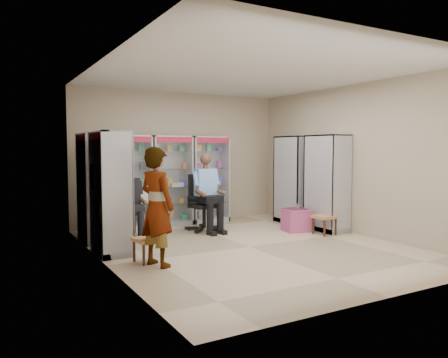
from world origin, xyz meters
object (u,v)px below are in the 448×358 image
cabinet_back_mid (171,181)px  cabinet_left_near (111,193)px  cabinet_left_far (95,187)px  pink_trunk (296,220)px  cabinet_back_right (208,179)px  standing_man (157,207)px  woven_stool_b (148,250)px  cabinet_back_left (129,182)px  cabinet_right_near (327,183)px  wooden_chair (128,212)px  cabinet_right_far (294,180)px  office_chair (204,202)px  woven_stool_a (324,225)px  seated_shopkeeper (205,195)px

cabinet_back_mid → cabinet_left_near: 2.77m
cabinet_left_far → pink_trunk: (3.86, -1.05, -0.77)m
cabinet_back_right → standing_man: bearing=-128.2°
woven_stool_b → cabinet_back_left: bearing=78.1°
standing_man → cabinet_right_near: bearing=-97.8°
cabinet_left_near → wooden_chair: 1.56m
cabinet_right_far → office_chair: (-2.24, 0.15, -0.41)m
cabinet_back_right → woven_stool_b: size_ratio=5.35×
cabinet_right_near → cabinet_left_far: same height
standing_man → cabinet_left_far: bearing=-10.2°
wooden_chair → woven_stool_a: (3.45, -1.81, -0.28)m
cabinet_left_near → pink_trunk: (3.86, 0.05, -0.77)m
woven_stool_a → cabinet_right_near: bearing=43.3°
cabinet_back_left → woven_stool_b: bearing=-101.9°
cabinet_right_near → office_chair: (-2.24, 1.25, -0.41)m
cabinet_left_near → woven_stool_a: bearing=83.0°
cabinet_right_far → woven_stool_b: bearing=112.5°
woven_stool_a → office_chair: bearing=140.8°
woven_stool_b → standing_man: 0.74m
cabinet_back_mid → cabinet_left_far: bearing=-153.7°
cabinet_right_near → woven_stool_b: size_ratio=5.35×
office_chair → pink_trunk: bearing=-33.9°
cabinet_right_far → cabinet_left_far: (-4.46, 0.20, 0.00)m
woven_stool_a → wooden_chair: bearing=152.3°
cabinet_back_right → seated_shopkeeper: (-0.61, -1.03, -0.25)m
cabinet_left_far → office_chair: size_ratio=1.69×
cabinet_right_far → cabinet_right_near: size_ratio=1.00×
pink_trunk → standing_man: standing_man is taller
cabinet_back_mid → cabinet_right_far: 2.82m
standing_man → seated_shopkeeper: bearing=-61.6°
cabinet_back_mid → woven_stool_a: size_ratio=5.17×
cabinet_right_far → pink_trunk: cabinet_right_far is taller
seated_shopkeeper → cabinet_right_near: bearing=-30.6°
cabinet_right_far → pink_trunk: bearing=144.7°
cabinet_left_near → standing_man: (0.38, -1.09, -0.13)m
cabinet_back_left → seated_shopkeeper: bearing=-38.7°
cabinet_right_near → wooden_chair: cabinet_right_near is taller
cabinet_left_far → woven_stool_a: size_ratio=5.17×
office_chair → pink_trunk: size_ratio=2.43×
cabinet_back_right → woven_stool_a: (1.30, -2.54, -0.81)m
cabinet_back_right → pink_trunk: 2.36m
wooden_chair → cabinet_back_right: bearing=18.8°
cabinet_back_right → seated_shopkeeper: cabinet_back_right is taller
cabinet_back_right → cabinet_back_left: bearing=180.0°
cabinet_right_near → cabinet_right_far: bearing=0.0°
cabinet_left_near → cabinet_right_far: bearing=101.4°
cabinet_back_left → cabinet_left_far: same height
cabinet_back_mid → seated_shopkeeper: cabinet_back_mid is taller
seated_shopkeeper → cabinet_back_left: bearing=138.8°
cabinet_back_mid → woven_stool_a: bearing=-48.5°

